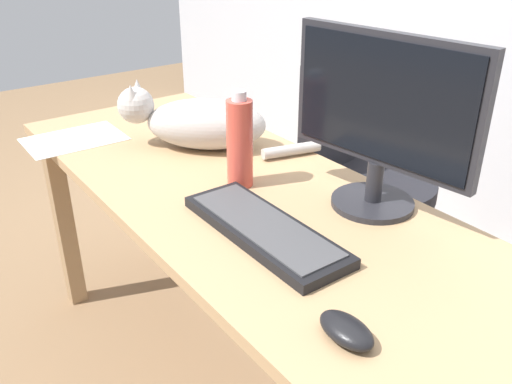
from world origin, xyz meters
The scene contains 8 objects.
desk centered at (0.00, 0.00, 0.62)m, with size 1.64×0.63×0.73m.
office_chair centered at (-0.15, 0.65, 0.40)m, with size 0.49×0.48×0.92m.
monitor centered at (0.29, 0.20, 0.96)m, with size 0.48×0.20×0.41m.
keyboard centered at (0.24, -0.09, 0.74)m, with size 0.44×0.15×0.03m.
cat centered at (-0.29, 0.06, 0.81)m, with size 0.45×0.46×0.20m.
computer_mouse centered at (0.59, -0.18, 0.75)m, with size 0.11×0.06×0.04m, color black.
paper_sheet centered at (-0.58, -0.23, 0.73)m, with size 0.21×0.30×0.00m, color white.
water_bottle centered at (0.00, 0.01, 0.85)m, with size 0.07×0.07×0.25m.
Camera 1 is at (1.06, -0.71, 1.36)m, focal length 38.15 mm.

